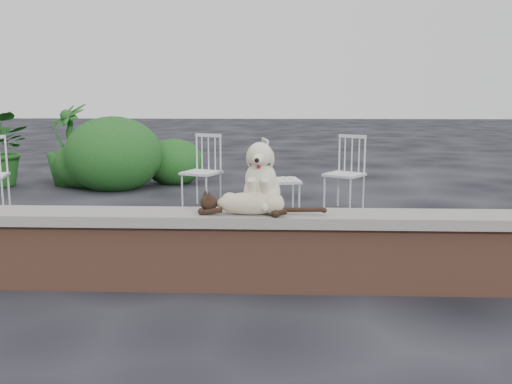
{
  "coord_description": "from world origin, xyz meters",
  "views": [
    {
      "loc": [
        0.9,
        -4.05,
        1.44
      ],
      "look_at": [
        0.72,
        0.2,
        0.7
      ],
      "focal_mm": 39.22,
      "sensor_mm": 36.0,
      "label": 1
    }
  ],
  "objects_px": {
    "dog": "(262,175)",
    "potted_plant_a": "(0,149)",
    "potted_plant_b": "(70,145)",
    "chair_b": "(201,171)",
    "cat": "(250,202)",
    "chair_d": "(344,173)",
    "chair_e": "(281,179)"
  },
  "relations": [
    {
      "from": "dog",
      "to": "potted_plant_a",
      "type": "distance_m",
      "value": 6.23
    },
    {
      "from": "potted_plant_a",
      "to": "potted_plant_b",
      "type": "bearing_deg",
      "value": 8.5
    },
    {
      "from": "potted_plant_b",
      "to": "potted_plant_a",
      "type": "bearing_deg",
      "value": -171.5
    },
    {
      "from": "chair_b",
      "to": "potted_plant_b",
      "type": "relative_size",
      "value": 0.72
    },
    {
      "from": "dog",
      "to": "cat",
      "type": "xyz_separation_m",
      "value": [
        -0.08,
        -0.15,
        -0.17
      ]
    },
    {
      "from": "dog",
      "to": "potted_plant_a",
      "type": "height_order",
      "value": "potted_plant_a"
    },
    {
      "from": "chair_d",
      "to": "potted_plant_a",
      "type": "bearing_deg",
      "value": -163.14
    },
    {
      "from": "cat",
      "to": "chair_e",
      "type": "distance_m",
      "value": 2.5
    },
    {
      "from": "chair_d",
      "to": "chair_b",
      "type": "bearing_deg",
      "value": -148.69
    },
    {
      "from": "cat",
      "to": "chair_e",
      "type": "height_order",
      "value": "chair_e"
    },
    {
      "from": "potted_plant_a",
      "to": "potted_plant_b",
      "type": "xyz_separation_m",
      "value": [
        1.06,
        0.16,
        0.05
      ]
    },
    {
      "from": "dog",
      "to": "potted_plant_a",
      "type": "xyz_separation_m",
      "value": [
        -4.29,
        4.51,
        -0.25
      ]
    },
    {
      "from": "cat",
      "to": "potted_plant_a",
      "type": "distance_m",
      "value": 6.28
    },
    {
      "from": "cat",
      "to": "potted_plant_b",
      "type": "xyz_separation_m",
      "value": [
        -3.15,
        4.82,
        -0.02
      ]
    },
    {
      "from": "cat",
      "to": "chair_b",
      "type": "xyz_separation_m",
      "value": [
        -0.79,
        3.11,
        -0.2
      ]
    },
    {
      "from": "dog",
      "to": "chair_b",
      "type": "height_order",
      "value": "dog"
    },
    {
      "from": "dog",
      "to": "cat",
      "type": "bearing_deg",
      "value": -111.51
    },
    {
      "from": "dog",
      "to": "chair_d",
      "type": "height_order",
      "value": "dog"
    },
    {
      "from": "chair_e",
      "to": "chair_b",
      "type": "distance_m",
      "value": 1.2
    },
    {
      "from": "chair_e",
      "to": "potted_plant_a",
      "type": "relative_size",
      "value": 0.78
    },
    {
      "from": "potted_plant_b",
      "to": "chair_b",
      "type": "bearing_deg",
      "value": -36.02
    },
    {
      "from": "chair_d",
      "to": "potted_plant_a",
      "type": "height_order",
      "value": "potted_plant_a"
    },
    {
      "from": "dog",
      "to": "potted_plant_a",
      "type": "bearing_deg",
      "value": 140.13
    },
    {
      "from": "dog",
      "to": "chair_e",
      "type": "relative_size",
      "value": 0.57
    },
    {
      "from": "cat",
      "to": "chair_b",
      "type": "bearing_deg",
      "value": 110.9
    },
    {
      "from": "dog",
      "to": "chair_b",
      "type": "relative_size",
      "value": 0.57
    },
    {
      "from": "cat",
      "to": "chair_e",
      "type": "bearing_deg",
      "value": 91.21
    },
    {
      "from": "cat",
      "to": "chair_b",
      "type": "distance_m",
      "value": 3.21
    },
    {
      "from": "potted_plant_a",
      "to": "chair_d",
      "type": "bearing_deg",
      "value": -17.48
    },
    {
      "from": "cat",
      "to": "chair_d",
      "type": "distance_m",
      "value": 3.19
    },
    {
      "from": "potted_plant_a",
      "to": "potted_plant_b",
      "type": "height_order",
      "value": "potted_plant_b"
    },
    {
      "from": "chair_b",
      "to": "chair_d",
      "type": "bearing_deg",
      "value": 20.44
    }
  ]
}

